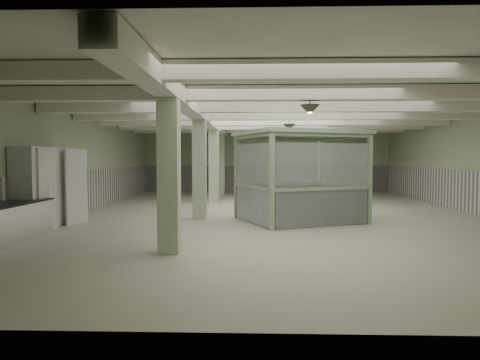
{
  "coord_description": "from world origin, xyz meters",
  "views": [
    {
      "loc": [
        -0.77,
        -14.71,
        1.98
      ],
      "look_at": [
        -1.17,
        -1.83,
        1.3
      ],
      "focal_mm": 32.0,
      "sensor_mm": 36.0,
      "label": 1
    }
  ],
  "objects": [
    {
      "name": "floor",
      "position": [
        0.0,
        0.0,
        0.0
      ],
      "size": [
        20.0,
        20.0,
        0.0
      ],
      "primitive_type": "plane",
      "color": "beige",
      "rests_on": "ground"
    },
    {
      "name": "ceiling",
      "position": [
        0.0,
        0.0,
        3.6
      ],
      "size": [
        14.0,
        20.0,
        0.02
      ],
      "primitive_type": "cube",
      "color": "white",
      "rests_on": "wall_back"
    },
    {
      "name": "wall_back",
      "position": [
        0.0,
        10.0,
        1.8
      ],
      "size": [
        14.0,
        0.02,
        3.6
      ],
      "primitive_type": "cube",
      "color": "#A7BE98",
      "rests_on": "floor"
    },
    {
      "name": "wall_front",
      "position": [
        0.0,
        -10.0,
        1.8
      ],
      "size": [
        14.0,
        0.02,
        3.6
      ],
      "primitive_type": "cube",
      "color": "#A7BE98",
      "rests_on": "floor"
    },
    {
      "name": "wall_left",
      "position": [
        -7.0,
        0.0,
        1.8
      ],
      "size": [
        0.02,
        20.0,
        3.6
      ],
      "primitive_type": "cube",
      "color": "#A7BE98",
      "rests_on": "floor"
    },
    {
      "name": "wainscot_left",
      "position": [
        -6.97,
        0.0,
        0.75
      ],
      "size": [
        0.05,
        19.9,
        1.5
      ],
      "primitive_type": "cube",
      "color": "silver",
      "rests_on": "floor"
    },
    {
      "name": "wainscot_back",
      "position": [
        0.0,
        9.97,
        0.75
      ],
      "size": [
        13.9,
        0.05,
        1.5
      ],
      "primitive_type": "cube",
      "color": "silver",
      "rests_on": "floor"
    },
    {
      "name": "girder",
      "position": [
        -2.5,
        0.0,
        3.38
      ],
      "size": [
        0.45,
        19.9,
        0.4
      ],
      "primitive_type": "cube",
      "color": "white",
      "rests_on": "ceiling"
    },
    {
      "name": "beam_a",
      "position": [
        0.0,
        -7.5,
        3.42
      ],
      "size": [
        13.9,
        0.35,
        0.32
      ],
      "primitive_type": "cube",
      "color": "white",
      "rests_on": "ceiling"
    },
    {
      "name": "beam_b",
      "position": [
        0.0,
        -5.0,
        3.42
      ],
      "size": [
        13.9,
        0.35,
        0.32
      ],
      "primitive_type": "cube",
      "color": "white",
      "rests_on": "ceiling"
    },
    {
      "name": "beam_c",
      "position": [
        0.0,
        -2.5,
        3.42
      ],
      "size": [
        13.9,
        0.35,
        0.32
      ],
      "primitive_type": "cube",
      "color": "white",
      "rests_on": "ceiling"
    },
    {
      "name": "beam_d",
      "position": [
        0.0,
        0.0,
        3.42
      ],
      "size": [
        13.9,
        0.35,
        0.32
      ],
      "primitive_type": "cube",
      "color": "white",
      "rests_on": "ceiling"
    },
    {
      "name": "beam_e",
      "position": [
        0.0,
        2.5,
        3.42
      ],
      "size": [
        13.9,
        0.35,
        0.32
      ],
      "primitive_type": "cube",
      "color": "white",
      "rests_on": "ceiling"
    },
    {
      "name": "beam_f",
      "position": [
        0.0,
        5.0,
        3.42
      ],
      "size": [
        13.9,
        0.35,
        0.32
      ],
      "primitive_type": "cube",
      "color": "white",
      "rests_on": "ceiling"
    },
    {
      "name": "beam_g",
      "position": [
        0.0,
        7.5,
        3.42
      ],
      "size": [
        13.9,
        0.35,
        0.32
      ],
      "primitive_type": "cube",
      "color": "white",
      "rests_on": "ceiling"
    },
    {
      "name": "column_a",
      "position": [
        -2.5,
        -6.0,
        1.8
      ],
      "size": [
        0.42,
        0.42,
        3.6
      ],
      "primitive_type": "cube",
      "color": "#B6CAA3",
      "rests_on": "floor"
    },
    {
      "name": "column_b",
      "position": [
        -2.5,
        -1.0,
        1.8
      ],
      "size": [
        0.42,
        0.42,
        3.6
      ],
      "primitive_type": "cube",
      "color": "#B6CAA3",
      "rests_on": "floor"
    },
    {
      "name": "column_c",
      "position": [
        -2.5,
        4.0,
        1.8
      ],
      "size": [
        0.42,
        0.42,
        3.6
      ],
      "primitive_type": "cube",
      "color": "#B6CAA3",
      "rests_on": "floor"
    },
    {
      "name": "column_d",
      "position": [
        -2.5,
        8.0,
        1.8
      ],
      "size": [
        0.42,
        0.42,
        3.6
      ],
      "primitive_type": "cube",
      "color": "#B6CAA3",
      "rests_on": "floor"
    },
    {
      "name": "pendant_front",
      "position": [
        0.5,
        -5.0,
        3.05
      ],
      "size": [
        0.44,
        0.44,
        0.22
      ],
      "primitive_type": "cone",
      "rotation": [
        3.14,
        0.0,
        0.0
      ],
      "color": "#324130",
      "rests_on": "ceiling"
    },
    {
      "name": "pendant_mid",
      "position": [
        0.5,
        0.5,
        3.05
      ],
      "size": [
        0.44,
        0.44,
        0.22
      ],
      "primitive_type": "cone",
      "rotation": [
        3.14,
        0.0,
        0.0
      ],
      "color": "#324130",
      "rests_on": "ceiling"
    },
    {
      "name": "pendant_back",
      "position": [
        0.5,
        5.5,
        3.05
      ],
      "size": [
        0.44,
        0.44,
        0.22
      ],
      "primitive_type": "cone",
      "rotation": [
        3.14,
        0.0,
        0.0
      ],
      "color": "#324130",
      "rests_on": "ceiling"
    },
    {
      "name": "walkin_cooler",
      "position": [
        -6.62,
        -2.87,
        1.17
      ],
      "size": [
        0.94,
        2.56,
        2.35
      ],
      "color": "silver",
      "rests_on": "floor"
    },
    {
      "name": "guard_booth",
      "position": [
        0.68,
        -1.37,
        1.86
      ],
      "size": [
        4.32,
        4.04,
        2.79
      ],
      "rotation": [
        0.0,
        0.0,
        0.4
      ],
      "color": "#8DA786",
      "rests_on": "floor"
    },
    {
      "name": "filing_cabinet",
      "position": [
        2.51,
        -1.72,
        0.56
      ],
      "size": [
        0.39,
        0.53,
        1.11
      ],
      "primitive_type": "cube",
      "rotation": [
        0.0,
        0.0,
        0.06
      ],
      "color": "#636554",
      "rests_on": "floor"
    }
  ]
}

